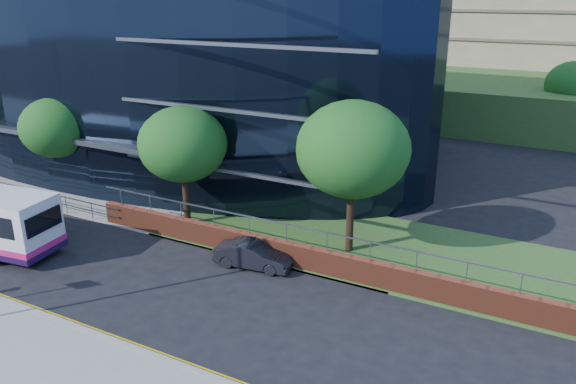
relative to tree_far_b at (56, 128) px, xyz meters
The scene contains 9 objects.
far_forecourt 5.34m from the tree_far_b, 153.43° to the left, with size 50.00×8.00×0.10m, color gray.
grass_verge 27.36m from the tree_far_b, ahead, with size 36.00×8.00×0.12m, color #2D511E.
glass_office 12.01m from the tree_far_b, 95.04° to the left, with size 44.00×23.10×16.00m.
retaining_wall 23.38m from the tree_far_b, ahead, with size 34.00×0.40×2.11m.
tree_far_b is the anchor object (origin of this frame).
tree_far_c 10.02m from the tree_far_b, ahead, with size 4.62×4.62×6.51m.
tree_far_d 19.03m from the tree_far_b, ahead, with size 5.28×5.28×7.44m.
tree_dist_e 40.74m from the tree_far_b, 48.48° to the left, with size 4.62×4.62×6.51m.
parked_car 16.39m from the tree_far_b, 10.82° to the right, with size 1.27×3.65×1.20m, color black.
Camera 1 is at (24.98, -13.28, 12.04)m, focal length 35.00 mm.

